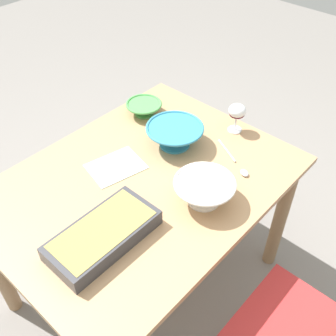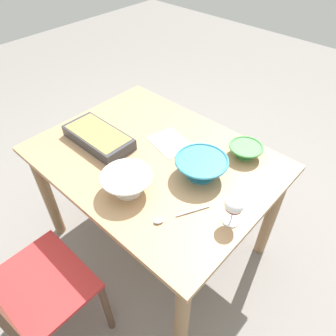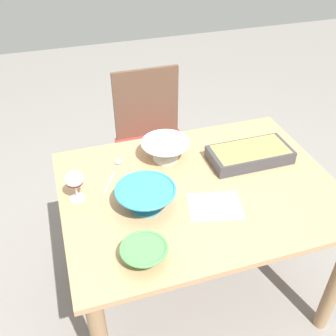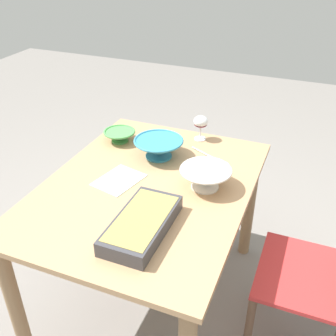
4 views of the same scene
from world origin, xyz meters
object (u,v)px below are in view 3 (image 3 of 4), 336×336
Objects in this scene: serving_spoon at (115,168)px; small_bowl at (144,252)px; wine_glass at (74,181)px; casserole_dish at (250,154)px; serving_bowl at (146,197)px; mixing_bowl at (165,149)px; napkin at (215,206)px; dining_table at (198,207)px; chair at (151,136)px.

small_bowl is at bearing 89.33° from serving_spoon.
wine_glass reaches higher than casserole_dish.
small_bowl is 0.56m from serving_spoon.
wine_glass is 0.55× the size of serving_bowl.
small_bowl is at bearing 115.09° from wine_glass.
napkin is at bearing 103.78° from mixing_bowl.
serving_spoon is (0.07, -0.29, -0.05)m from serving_bowl.
dining_table is 1.32× the size of chair.
wine_glass is 0.36× the size of casserole_dish.
casserole_dish is (-0.83, -0.03, -0.06)m from wine_glass.
wine_glass is at bearing 38.32° from serving_spoon.
chair reaches higher than dining_table.
chair is at bearing -125.40° from wine_glass.
mixing_bowl reaches higher than casserole_dish.
chair reaches higher than serving_spoon.
mixing_bowl is (0.08, 0.57, 0.29)m from chair.
serving_spoon is (0.33, 0.58, 0.24)m from chair.
dining_table is 0.43m from serving_spoon.
mixing_bowl is 1.06× the size of napkin.
mixing_bowl is 0.35m from serving_bowl.
serving_bowl reaches higher than serving_spoon.
chair is (0.00, -0.82, -0.11)m from dining_table.
small_bowl reaches higher than dining_table.
dining_table is 0.36m from casserole_dish.
wine_glass is (0.52, -0.08, 0.22)m from dining_table.
wine_glass is 0.59× the size of serving_spoon.
chair is 4.15× the size of napkin.
serving_bowl is at bearing -106.32° from small_bowl.
chair is at bearing -119.43° from serving_spoon.
serving_spoon reaches higher than dining_table.
serving_bowl is 0.30m from serving_spoon.
mixing_bowl is at bearing -176.54° from serving_spoon.
chair is 0.95m from serving_bowl.
wine_glass is 0.80× the size of small_bowl.
small_bowl is (0.64, 0.43, 0.00)m from casserole_dish.
wine_glass is (0.52, 0.73, 0.33)m from chair.
casserole_dish and small_bowl have the same top height.
chair is at bearing -88.93° from napkin.
small_bowl is (0.26, 0.57, -0.02)m from mixing_bowl.
small_bowl is 0.40m from napkin.
wine_glass reaches higher than serving_spoon.
serving_spoon is at bearing 60.57° from chair.
serving_bowl is (0.56, 0.17, 0.02)m from casserole_dish.
serving_bowl is at bearing 59.58° from mixing_bowl.
small_bowl is (-0.19, 0.40, -0.06)m from wine_glass.
mixing_bowl is at bearing -76.22° from napkin.
mixing_bowl is 0.63m from small_bowl.
dining_table is at bearing -83.73° from napkin.
serving_spoon reaches higher than napkin.
casserole_dish is 0.64m from serving_spoon.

